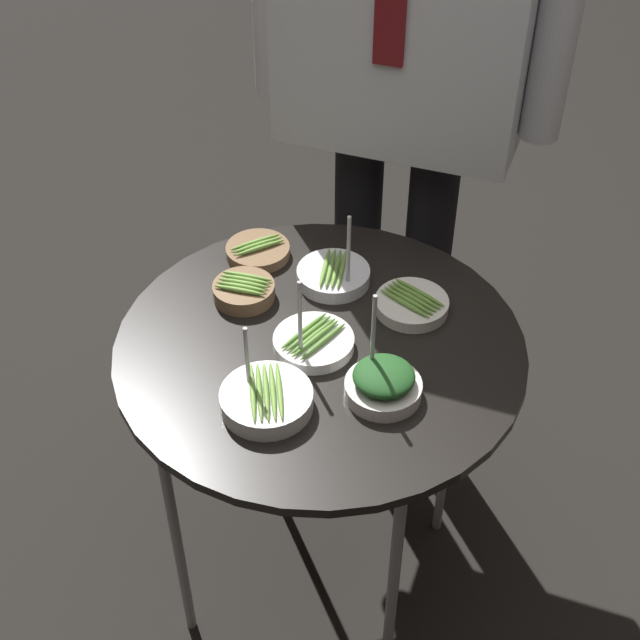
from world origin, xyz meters
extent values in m
plane|color=black|center=(0.00, 0.00, 0.00)|extent=(8.00, 8.00, 0.00)
cylinder|color=black|center=(0.00, 0.00, 0.68)|extent=(0.70, 0.70, 0.02)
cylinder|color=gray|center=(0.21, -0.21, 0.34)|extent=(0.02, 0.02, 0.67)
cylinder|color=gray|center=(-0.21, -0.21, 0.34)|extent=(0.02, 0.02, 0.67)
cylinder|color=gray|center=(0.21, 0.21, 0.34)|extent=(0.02, 0.02, 0.67)
cylinder|color=gray|center=(-0.21, 0.21, 0.34)|extent=(0.02, 0.02, 0.67)
cylinder|color=brown|center=(-0.17, 0.06, 0.70)|extent=(0.11, 0.11, 0.03)
ellipsoid|color=olive|center=(-0.17, 0.04, 0.72)|extent=(0.09, 0.02, 0.01)
ellipsoid|color=olive|center=(-0.17, 0.05, 0.72)|extent=(0.09, 0.02, 0.01)
ellipsoid|color=olive|center=(-0.17, 0.06, 0.72)|extent=(0.09, 0.02, 0.01)
ellipsoid|color=olive|center=(-0.17, 0.07, 0.72)|extent=(0.09, 0.02, 0.01)
ellipsoid|color=olive|center=(-0.17, 0.09, 0.72)|extent=(0.09, 0.02, 0.01)
cylinder|color=silver|center=(0.12, 0.14, 0.70)|extent=(0.13, 0.13, 0.02)
ellipsoid|color=olive|center=(0.13, 0.15, 0.72)|extent=(0.10, 0.05, 0.01)
ellipsoid|color=olive|center=(0.13, 0.15, 0.72)|extent=(0.10, 0.05, 0.01)
ellipsoid|color=olive|center=(0.12, 0.14, 0.72)|extent=(0.10, 0.05, 0.01)
ellipsoid|color=olive|center=(0.12, 0.13, 0.72)|extent=(0.10, 0.05, 0.01)
ellipsoid|color=olive|center=(0.11, 0.12, 0.72)|extent=(0.10, 0.05, 0.01)
cylinder|color=silver|center=(0.14, -0.08, 0.70)|extent=(0.12, 0.12, 0.03)
ellipsoid|color=#1E4C1E|center=(0.14, -0.08, 0.73)|extent=(0.10, 0.10, 0.03)
cylinder|color=#ADADB2|center=(0.11, -0.06, 0.78)|extent=(0.01, 0.01, 0.18)
cylinder|color=white|center=(-0.01, -0.02, 0.70)|extent=(0.14, 0.14, 0.02)
ellipsoid|color=#5B8938|center=(0.01, -0.02, 0.72)|extent=(0.05, 0.11, 0.01)
ellipsoid|color=#5B8938|center=(0.00, -0.02, 0.72)|extent=(0.05, 0.11, 0.01)
ellipsoid|color=#5B8938|center=(-0.01, -0.02, 0.72)|extent=(0.05, 0.11, 0.01)
ellipsoid|color=#5B8938|center=(-0.02, -0.01, 0.72)|extent=(0.05, 0.11, 0.01)
ellipsoid|color=#5B8938|center=(-0.03, -0.01, 0.72)|extent=(0.05, 0.11, 0.01)
cylinder|color=#ADADB2|center=(-0.01, -0.05, 0.77)|extent=(0.01, 0.01, 0.16)
cylinder|color=white|center=(-0.03, -0.17, 0.71)|extent=(0.15, 0.15, 0.03)
ellipsoid|color=olive|center=(-0.01, -0.16, 0.73)|extent=(0.06, 0.12, 0.01)
ellipsoid|color=olive|center=(-0.02, -0.17, 0.73)|extent=(0.06, 0.12, 0.01)
ellipsoid|color=olive|center=(-0.03, -0.17, 0.73)|extent=(0.06, 0.12, 0.01)
ellipsoid|color=olive|center=(-0.04, -0.17, 0.73)|extent=(0.06, 0.12, 0.01)
ellipsoid|color=olive|center=(-0.05, -0.18, 0.73)|extent=(0.06, 0.12, 0.01)
cylinder|color=#ADADB2|center=(-0.06, -0.15, 0.76)|extent=(0.01, 0.01, 0.14)
cylinder|color=silver|center=(-0.03, 0.16, 0.70)|extent=(0.13, 0.13, 0.03)
ellipsoid|color=olive|center=(-0.02, 0.17, 0.72)|extent=(0.03, 0.11, 0.01)
ellipsoid|color=olive|center=(-0.03, 0.16, 0.72)|extent=(0.03, 0.11, 0.01)
ellipsoid|color=olive|center=(-0.04, 0.16, 0.72)|extent=(0.03, 0.11, 0.01)
ellipsoid|color=olive|center=(-0.05, 0.16, 0.72)|extent=(0.03, 0.11, 0.01)
cylinder|color=#ADADB2|center=(0.00, 0.14, 0.77)|extent=(0.01, 0.01, 0.16)
cylinder|color=brown|center=(-0.19, 0.19, 0.70)|extent=(0.12, 0.12, 0.02)
ellipsoid|color=olive|center=(-0.19, 0.18, 0.72)|extent=(0.07, 0.08, 0.01)
ellipsoid|color=olive|center=(-0.19, 0.19, 0.72)|extent=(0.07, 0.08, 0.01)
ellipsoid|color=olive|center=(-0.20, 0.20, 0.72)|extent=(0.07, 0.08, 0.01)
cylinder|color=black|center=(-0.10, 0.50, 0.41)|extent=(0.10, 0.10, 0.82)
cylinder|color=black|center=(0.07, 0.50, 0.41)|extent=(0.10, 0.10, 0.82)
camera|label=1|loc=(0.38, -1.04, 1.71)|focal=50.00mm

